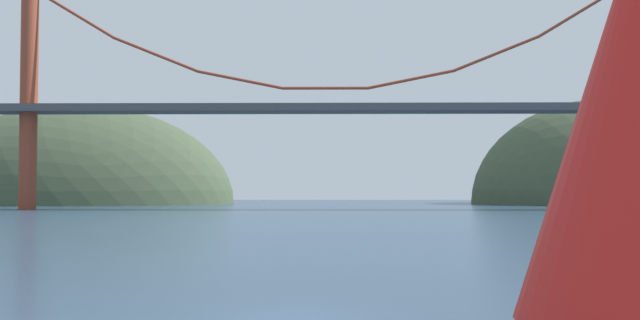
# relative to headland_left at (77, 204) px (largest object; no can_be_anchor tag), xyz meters

# --- Properties ---
(ground_plane) EXTENTS (360.00, 360.00, 0.00)m
(ground_plane) POSITION_rel_headland_left_xyz_m (55.00, -135.00, 0.00)
(ground_plane) COLOR #2D4760
(headland_right) EXTENTS (56.52, 44.00, 45.73)m
(headland_right) POSITION_rel_headland_left_xyz_m (115.00, 0.00, 0.00)
(headland_right) COLOR #425138
(headland_right) RESTS_ON ground_plane
(headland_left) EXTENTS (68.95, 44.00, 43.71)m
(headland_left) POSITION_rel_headland_left_xyz_m (0.00, 0.00, 0.00)
(headland_left) COLOR #425138
(headland_left) RESTS_ON ground_plane
(suspension_bridge) EXTENTS (133.73, 6.00, 36.94)m
(suspension_bridge) POSITION_rel_headland_left_xyz_m (55.00, -40.00, 17.34)
(suspension_bridge) COLOR brown
(suspension_bridge) RESTS_ON ground_plane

